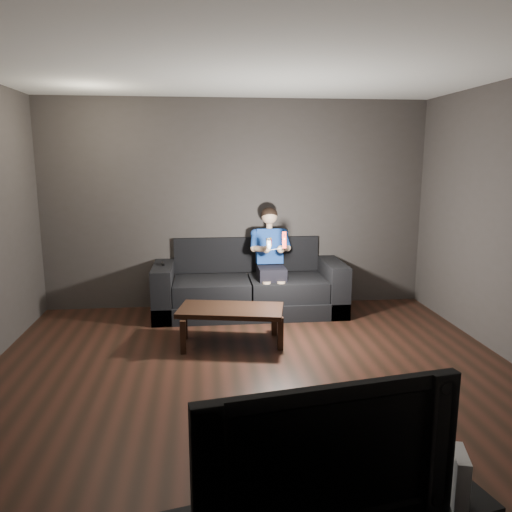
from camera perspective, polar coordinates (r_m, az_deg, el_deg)
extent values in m
plane|color=black|center=(4.48, 0.20, -14.66)|extent=(5.00, 5.00, 0.00)
cube|color=#3A3532|center=(6.55, -2.20, 5.86)|extent=(5.00, 0.04, 2.70)
cube|color=#3A3532|center=(1.69, 9.69, -9.87)|extent=(5.00, 0.04, 2.70)
cube|color=silver|center=(4.11, 0.22, 21.65)|extent=(5.00, 5.00, 0.02)
cube|color=black|center=(6.47, -0.81, -5.47)|extent=(2.39, 1.03, 0.21)
cube|color=black|center=(6.28, -5.08, -3.86)|extent=(0.94, 0.73, 0.25)
cube|color=black|center=(6.36, 3.58, -3.63)|extent=(0.94, 0.73, 0.25)
cube|color=black|center=(6.71, -1.13, 0.31)|extent=(1.91, 0.24, 0.47)
cube|color=black|center=(6.40, -10.47, -3.75)|extent=(0.24, 1.03, 0.65)
cube|color=black|center=(6.59, 8.57, -3.26)|extent=(0.24, 1.03, 0.65)
cube|color=black|center=(6.26, 1.77, -1.94)|extent=(0.34, 0.43, 0.16)
cube|color=#194495|center=(6.42, 1.52, 1.14)|extent=(0.34, 0.24, 0.47)
cube|color=orange|center=(6.31, 1.64, 1.59)|extent=(0.10, 0.10, 0.11)
cube|color=#AB1C1D|center=(6.31, 1.64, 1.58)|extent=(0.07, 0.07, 0.07)
cylinder|color=#DEB18E|center=(6.38, 1.53, 3.41)|extent=(0.08, 0.08, 0.07)
sphere|color=#DEB18E|center=(6.36, 1.54, 4.56)|extent=(0.20, 0.20, 0.20)
ellipsoid|color=black|center=(6.37, 1.52, 4.77)|extent=(0.21, 0.21, 0.18)
cylinder|color=#194495|center=(6.31, -0.26, 1.74)|extent=(0.09, 0.25, 0.21)
cylinder|color=#194495|center=(6.36, 3.46, 1.80)|extent=(0.09, 0.25, 0.21)
cylinder|color=#DEB18E|center=(6.15, 0.48, 1.02)|extent=(0.16, 0.27, 0.12)
cylinder|color=#DEB18E|center=(6.19, 3.26, 1.07)|extent=(0.16, 0.27, 0.12)
sphere|color=#DEB18E|center=(6.05, 1.18, 0.75)|extent=(0.09, 0.09, 0.09)
sphere|color=#DEB18E|center=(6.08, 2.85, 0.78)|extent=(0.09, 0.09, 0.09)
cylinder|color=#DEB18E|center=(6.10, 1.21, -4.69)|extent=(0.10, 0.10, 0.38)
cylinder|color=#DEB18E|center=(6.12, 2.88, -4.63)|extent=(0.10, 0.10, 0.38)
cube|color=red|center=(5.82, 3.23, 1.84)|extent=(0.05, 0.07, 0.20)
cube|color=maroon|center=(5.79, 3.27, 2.35)|extent=(0.03, 0.01, 0.03)
cylinder|color=silver|center=(5.80, 3.27, 1.68)|extent=(0.02, 0.01, 0.02)
ellipsoid|color=silver|center=(5.81, 1.47, 1.40)|extent=(0.07, 0.10, 0.15)
cylinder|color=black|center=(5.76, 1.52, 1.87)|extent=(0.03, 0.01, 0.03)
cube|color=black|center=(6.27, -10.61, -0.88)|extent=(0.05, 0.14, 0.03)
cube|color=black|center=(6.31, -10.59, -0.67)|extent=(0.02, 0.02, 0.00)
cube|color=black|center=(5.30, -2.90, -6.20)|extent=(1.18, 0.75, 0.05)
cube|color=black|center=(5.15, -8.33, -9.16)|extent=(0.06, 0.06, 0.35)
cube|color=black|center=(5.20, 2.79, -8.84)|extent=(0.06, 0.06, 0.35)
cube|color=black|center=(5.57, -8.16, -7.58)|extent=(0.06, 0.06, 0.35)
cube|color=black|center=(5.62, 2.08, -7.30)|extent=(0.06, 0.06, 0.35)
imported|color=black|center=(2.11, 7.28, -20.76)|extent=(1.06, 0.31, 0.60)
cube|color=silver|center=(2.40, 22.12, -22.49)|extent=(0.10, 0.18, 0.23)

